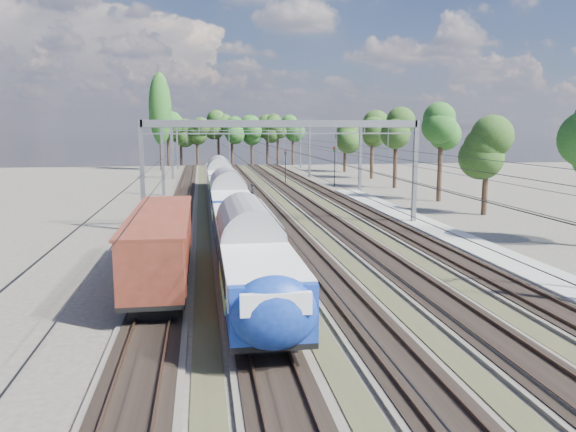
{
  "coord_description": "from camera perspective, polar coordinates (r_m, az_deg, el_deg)",
  "views": [
    {
      "loc": [
        -6.79,
        -16.28,
        8.38
      ],
      "look_at": [
        -1.39,
        18.64,
        2.8
      ],
      "focal_mm": 35.0,
      "sensor_mm": 36.0,
      "label": 1
    }
  ],
  "objects": [
    {
      "name": "worker",
      "position": [
        66.72,
        -3.62,
        2.54
      ],
      "size": [
        0.48,
        0.7,
        1.86
      ],
      "primitive_type": "imported",
      "rotation": [
        0.0,
        0.0,
        1.52
      ],
      "color": "black",
      "rests_on": "ground"
    },
    {
      "name": "platform",
      "position": [
        41.68,
        18.23,
        -2.87
      ],
      "size": [
        3.0,
        70.0,
        0.3
      ],
      "primitive_type": "cube",
      "color": "gray",
      "rests_on": "ground"
    },
    {
      "name": "freight_boxcar",
      "position": [
        30.78,
        -12.75,
        -2.65
      ],
      "size": [
        3.02,
        14.6,
        3.76
      ],
      "color": "black",
      "rests_on": "ground"
    },
    {
      "name": "signal_far",
      "position": [
        80.71,
        4.77,
        5.56
      ],
      "size": [
        0.41,
        0.38,
        5.73
      ],
      "rotation": [
        0.0,
        0.0,
        0.41
      ],
      "color": "black",
      "rests_on": "ground"
    },
    {
      "name": "tree_belt",
      "position": [
        108.78,
        -1.62,
        8.82
      ],
      "size": [
        40.25,
        100.47,
        12.15
      ],
      "color": "black",
      "rests_on": "ground"
    },
    {
      "name": "ground",
      "position": [
        19.53,
        13.04,
        -16.68
      ],
      "size": [
        220.0,
        220.0,
        0.0
      ],
      "primitive_type": "plane",
      "color": "#47423A",
      "rests_on": "ground"
    },
    {
      "name": "poplar",
      "position": [
        114.6,
        -12.87,
        10.5
      ],
      "size": [
        4.4,
        4.4,
        19.04
      ],
      "color": "black",
      "rests_on": "ground"
    },
    {
      "name": "emu_train",
      "position": [
        50.23,
        -6.13,
        2.41
      ],
      "size": [
        3.12,
        65.97,
        4.56
      ],
      "color": "black",
      "rests_on": "ground"
    },
    {
      "name": "catenary",
      "position": [
        69.36,
        -2.92,
        7.32
      ],
      "size": [
        25.65,
        130.0,
        9.0
      ],
      "color": "slate",
      "rests_on": "ground"
    },
    {
      "name": "track_bed",
      "position": [
        62.21,
        -2.45,
        1.31
      ],
      "size": [
        21.0,
        130.0,
        0.34
      ],
      "color": "#47423A",
      "rests_on": "ground"
    },
    {
      "name": "signal_near",
      "position": [
        82.42,
        -0.27,
        5.39
      ],
      "size": [
        0.32,
        0.29,
        5.1
      ],
      "rotation": [
        0.0,
        0.0,
        0.03
      ],
      "color": "black",
      "rests_on": "ground"
    }
  ]
}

